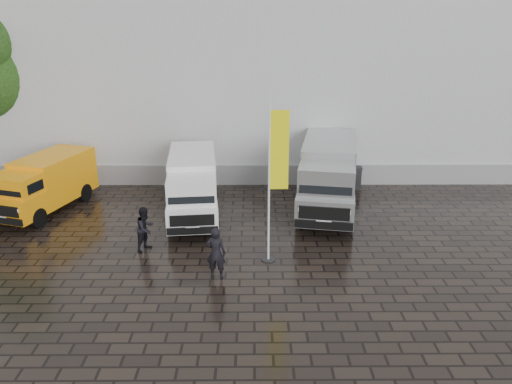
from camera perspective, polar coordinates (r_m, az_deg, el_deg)
ground at (r=17.57m, az=-0.23°, el=-7.64°), size 120.00×120.00×0.00m
exhibition_hall at (r=31.70m, az=3.46°, el=16.08°), size 44.00×16.00×12.00m
hall_plinth at (r=24.81m, az=4.36°, el=1.98°), size 44.00×0.15×1.00m
van_yellow at (r=23.08m, az=-23.06°, el=0.68°), size 3.31×5.32×2.30m
van_white at (r=20.91m, az=-7.24°, el=0.54°), size 2.48×5.91×2.49m
van_silver at (r=21.59m, az=8.20°, el=1.67°), size 3.33×6.91×2.87m
flagpole at (r=16.31m, az=2.16°, el=1.88°), size 0.88×0.50×5.46m
wheelie_bin at (r=24.67m, az=11.18°, el=1.64°), size 0.72×0.72×1.08m
person_front at (r=16.07m, az=-4.60°, el=-6.97°), size 0.70×0.52×1.76m
person_tent at (r=18.32m, az=-12.51°, el=-4.10°), size 0.93×0.99×1.63m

